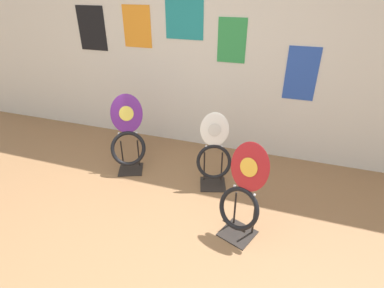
% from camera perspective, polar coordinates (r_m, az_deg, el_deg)
% --- Properties ---
extents(wall_back, '(8.00, 0.07, 2.60)m').
position_cam_1_polar(wall_back, '(3.81, 2.27, 17.78)').
color(wall_back, silver).
rests_on(wall_back, ground_plane).
extents(toilet_seat_display_crimson_swirl, '(0.44, 0.39, 0.88)m').
position_cam_1_polar(toilet_seat_display_crimson_swirl, '(2.60, 9.60, -9.71)').
color(toilet_seat_display_crimson_swirl, black).
rests_on(toilet_seat_display_crimson_swirl, ground_plane).
extents(toilet_seat_display_white_plain, '(0.41, 0.35, 0.84)m').
position_cam_1_polar(toilet_seat_display_white_plain, '(3.21, 4.19, -2.37)').
color(toilet_seat_display_white_plain, black).
rests_on(toilet_seat_display_white_plain, ground_plane).
extents(toilet_seat_display_purple_note, '(0.50, 0.49, 0.90)m').
position_cam_1_polar(toilet_seat_display_purple_note, '(3.55, -12.11, 0.78)').
color(toilet_seat_display_purple_note, black).
rests_on(toilet_seat_display_purple_note, ground_plane).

